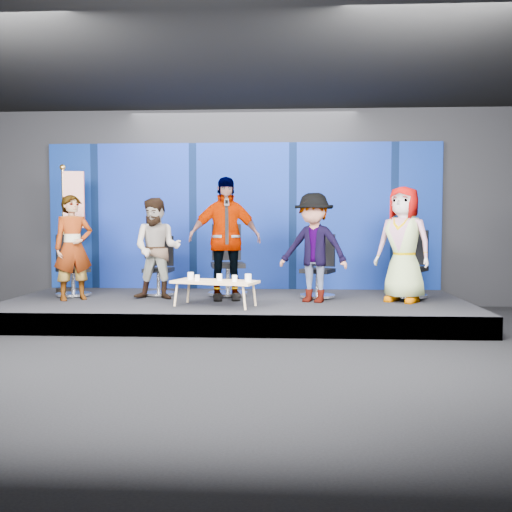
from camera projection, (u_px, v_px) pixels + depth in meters
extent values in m
plane|color=black|center=(216.00, 356.00, 6.34)|extent=(10.00, 10.00, 0.00)
cube|color=black|center=(243.00, 208.00, 10.23)|extent=(10.00, 0.02, 3.50)
cube|color=black|center=(89.00, 155.00, 2.25)|extent=(10.00, 0.02, 3.50)
cube|color=black|center=(215.00, 36.00, 6.14)|extent=(10.00, 8.00, 0.02)
cube|color=black|center=(236.00, 309.00, 8.83)|extent=(7.00, 3.00, 0.30)
cube|color=#071C53|center=(243.00, 216.00, 10.19)|extent=(7.00, 0.08, 2.60)
cylinder|color=silver|center=(74.00, 295.00, 9.18)|extent=(0.78, 0.78, 0.06)
cylinder|color=silver|center=(73.00, 281.00, 9.16)|extent=(0.07, 0.07, 0.37)
cube|color=black|center=(73.00, 270.00, 9.15)|extent=(0.62, 0.62, 0.07)
cube|color=black|center=(69.00, 250.00, 9.32)|extent=(0.36, 0.28, 0.51)
imported|color=black|center=(73.00, 248.00, 8.71)|extent=(0.70, 0.65, 1.61)
cylinder|color=silver|center=(159.00, 294.00, 9.28)|extent=(0.56, 0.56, 0.05)
cylinder|color=silver|center=(158.00, 281.00, 9.27)|extent=(0.06, 0.06, 0.36)
cube|color=black|center=(158.00, 270.00, 9.26)|extent=(0.45, 0.45, 0.06)
cube|color=black|center=(162.00, 251.00, 9.45)|extent=(0.40, 0.06, 0.50)
imported|color=black|center=(157.00, 249.00, 8.79)|extent=(0.78, 0.62, 1.57)
cylinder|color=silver|center=(228.00, 294.00, 9.21)|extent=(0.77, 0.77, 0.07)
cylinder|color=silver|center=(228.00, 279.00, 9.20)|extent=(0.08, 0.08, 0.44)
cube|color=black|center=(228.00, 265.00, 9.18)|extent=(0.61, 0.61, 0.08)
cube|color=black|center=(226.00, 242.00, 9.42)|extent=(0.48, 0.14, 0.60)
imported|color=black|center=(225.00, 239.00, 8.71)|extent=(1.17, 0.66, 1.88)
cylinder|color=silver|center=(317.00, 296.00, 8.95)|extent=(0.74, 0.74, 0.06)
cylinder|color=silver|center=(317.00, 283.00, 8.94)|extent=(0.07, 0.07, 0.38)
cube|color=black|center=(318.00, 271.00, 8.93)|extent=(0.59, 0.59, 0.07)
cube|color=black|center=(322.00, 250.00, 9.11)|extent=(0.40, 0.20, 0.52)
imported|color=black|center=(314.00, 248.00, 8.47)|extent=(1.20, 0.96, 1.62)
cylinder|color=silver|center=(408.00, 296.00, 8.97)|extent=(0.83, 0.83, 0.06)
cylinder|color=silver|center=(408.00, 282.00, 8.95)|extent=(0.07, 0.07, 0.40)
cube|color=black|center=(408.00, 269.00, 8.94)|extent=(0.66, 0.66, 0.07)
cube|color=black|center=(414.00, 247.00, 9.12)|extent=(0.40, 0.28, 0.55)
imported|color=black|center=(403.00, 244.00, 8.51)|extent=(1.01, 0.92, 1.73)
cube|color=tan|center=(215.00, 282.00, 8.06)|extent=(1.28, 0.83, 0.04)
cylinder|color=tan|center=(176.00, 295.00, 8.07)|extent=(0.03, 0.03, 0.33)
cylinder|color=tan|center=(188.00, 292.00, 8.44)|extent=(0.03, 0.03, 0.33)
cylinder|color=tan|center=(244.00, 298.00, 7.71)|extent=(0.03, 0.03, 0.33)
cylinder|color=tan|center=(254.00, 295.00, 8.08)|extent=(0.03, 0.03, 0.33)
cylinder|color=white|center=(191.00, 276.00, 8.20)|extent=(0.09, 0.09, 0.11)
cylinder|color=white|center=(197.00, 278.00, 8.04)|extent=(0.07, 0.07, 0.08)
cylinder|color=white|center=(219.00, 277.00, 8.11)|extent=(0.08, 0.08, 0.09)
cylinder|color=white|center=(235.00, 278.00, 7.94)|extent=(0.07, 0.07, 0.09)
cylinder|color=white|center=(248.00, 278.00, 7.92)|extent=(0.09, 0.09, 0.11)
cylinder|color=black|center=(65.00, 290.00, 9.59)|extent=(0.29, 0.29, 0.09)
cylinder|color=gold|center=(64.00, 229.00, 9.53)|extent=(0.04, 0.04, 1.97)
sphere|color=gold|center=(63.00, 167.00, 9.47)|extent=(0.10, 0.10, 0.10)
cube|color=#AE1E13|center=(74.00, 200.00, 9.49)|extent=(0.34, 0.10, 0.94)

